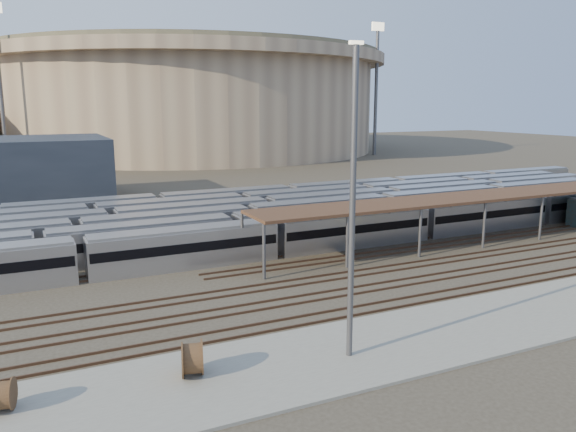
{
  "coord_description": "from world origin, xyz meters",
  "views": [
    {
      "loc": [
        -26.58,
        -42.92,
        15.42
      ],
      "look_at": [
        -0.59,
        12.0,
        3.15
      ],
      "focal_mm": 35.0,
      "sensor_mm": 36.0,
      "label": 1
    }
  ],
  "objects": [
    {
      "name": "ground",
      "position": [
        0.0,
        0.0,
        0.0
      ],
      "size": [
        420.0,
        420.0,
        0.0
      ],
      "primitive_type": "plane",
      "color": "#383026",
      "rests_on": "ground"
    },
    {
      "name": "apron",
      "position": [
        -5.0,
        -15.0,
        0.1
      ],
      "size": [
        50.0,
        9.0,
        0.2
      ],
      "primitive_type": "cube",
      "color": "gray",
      "rests_on": "ground"
    },
    {
      "name": "subway_trains",
      "position": [
        -1.22,
        18.5,
        1.8
      ],
      "size": [
        126.72,
        23.9,
        3.6
      ],
      "color": "#ABAAAF",
      "rests_on": "ground"
    },
    {
      "name": "inspection_shed",
      "position": [
        22.0,
        4.0,
        4.98
      ],
      "size": [
        60.3,
        6.0,
        5.3
      ],
      "color": "#504F54",
      "rests_on": "ground"
    },
    {
      "name": "empty_tracks",
      "position": [
        0.0,
        -5.0,
        0.09
      ],
      "size": [
        170.0,
        9.62,
        0.18
      ],
      "color": "#4C3323",
      "rests_on": "ground"
    },
    {
      "name": "stadium",
      "position": [
        25.0,
        140.0,
        16.47
      ],
      "size": [
        124.0,
        124.0,
        32.5
      ],
      "color": "tan",
      "rests_on": "ground"
    },
    {
      "name": "floodlight_0",
      "position": [
        -30.0,
        110.0,
        20.65
      ],
      "size": [
        4.0,
        1.0,
        38.4
      ],
      "color": "#504F54",
      "rests_on": "ground"
    },
    {
      "name": "floodlight_2",
      "position": [
        70.0,
        100.0,
        20.65
      ],
      "size": [
        4.0,
        1.0,
        38.4
      ],
      "color": "#504F54",
      "rests_on": "ground"
    },
    {
      "name": "floodlight_3",
      "position": [
        -10.0,
        160.0,
        20.65
      ],
      "size": [
        4.0,
        1.0,
        38.4
      ],
      "color": "#504F54",
      "rests_on": "ground"
    },
    {
      "name": "cable_reel_west",
      "position": [
        -28.5,
        -13.48,
        1.03
      ],
      "size": [
        1.27,
        1.82,
        1.66
      ],
      "primitive_type": "cylinder",
      "rotation": [
        0.0,
        1.57,
        -0.23
      ],
      "color": "brown",
      "rests_on": "apron"
    },
    {
      "name": "cable_reel_east",
      "position": [
        -18.85,
        -13.92,
        1.22
      ],
      "size": [
        1.62,
        2.27,
        2.05
      ],
      "primitive_type": "cylinder",
      "rotation": [
        0.0,
        1.57,
        -0.26
      ],
      "color": "brown",
      "rests_on": "apron"
    },
    {
      "name": "yard_light_pole",
      "position": [
        -9.44,
        -15.49,
        9.57
      ],
      "size": [
        0.82,
        0.36,
        18.58
      ],
      "color": "#504F54",
      "rests_on": "apron"
    }
  ]
}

